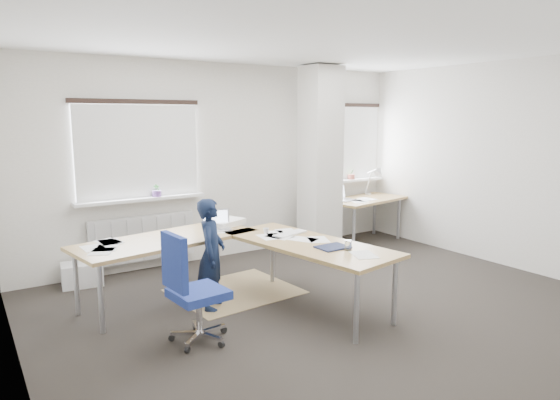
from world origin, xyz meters
TOP-DOWN VIEW (x-y plane):
  - ground at (0.00, 0.00)m, footprint 6.00×6.00m
  - room_shell at (0.18, 0.45)m, footprint 6.04×5.04m
  - floor_mat at (-0.66, 1.03)m, footprint 1.45×1.26m
  - white_crate at (-2.13, 2.25)m, footprint 0.51×0.38m
  - desk_main at (-0.79, 0.67)m, footprint 2.82×2.63m
  - desk_side at (2.25, 1.97)m, footprint 1.50×0.93m
  - task_chair at (-1.59, 0.03)m, footprint 0.57×0.56m
  - person at (-1.10, 0.72)m, footprint 0.49×0.52m

SIDE VIEW (x-z plane):
  - ground at x=0.00m, z-range 0.00..0.00m
  - floor_mat at x=-0.66m, z-range 0.00..0.01m
  - white_crate at x=-2.13m, z-range 0.00..0.28m
  - task_chair at x=-1.59m, z-range -0.23..0.81m
  - person at x=-1.10m, z-range 0.00..1.20m
  - desk_side at x=2.25m, z-range 0.08..1.29m
  - desk_main at x=-0.79m, z-range 0.21..1.17m
  - room_shell at x=0.18m, z-range 0.34..3.16m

